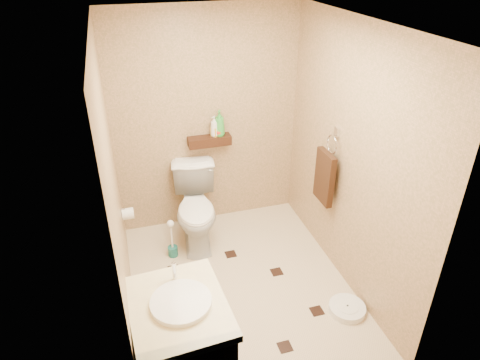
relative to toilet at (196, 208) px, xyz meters
name	(u,v)px	position (x,y,z in m)	size (l,w,h in m)	color
ground	(241,286)	(0.24, -0.83, -0.41)	(2.50, 2.50, 0.00)	beige
wall_back	(207,122)	(0.24, 0.42, 0.79)	(2.00, 0.04, 2.40)	tan
wall_front	(303,278)	(0.24, -2.08, 0.79)	(2.00, 0.04, 2.40)	tan
wall_left	(115,195)	(-0.76, -0.83, 0.79)	(0.04, 2.50, 2.40)	tan
wall_right	(350,161)	(1.24, -0.83, 0.79)	(0.04, 2.50, 2.40)	tan
ceiling	(241,23)	(0.24, -0.83, 1.99)	(2.00, 2.50, 0.02)	white
wall_shelf	(209,141)	(0.24, 0.34, 0.61)	(0.46, 0.14, 0.10)	#371D0F
floor_accents	(246,291)	(0.27, -0.91, -0.41)	(1.25, 1.37, 0.01)	black
toilet	(196,208)	(0.00, 0.00, 0.00)	(0.46, 0.81, 0.83)	white
vanity	(182,351)	(-0.46, -1.78, 0.05)	(0.65, 0.77, 1.04)	brown
bathroom_scale	(347,308)	(1.06, -1.40, -0.38)	(0.38, 0.38, 0.07)	white
toilet_brush	(172,244)	(-0.31, -0.19, -0.26)	(0.10, 0.10, 0.44)	#196763
towel_ring	(325,175)	(1.16, -0.58, 0.53)	(0.12, 0.30, 0.76)	silver
toilet_paper	(128,214)	(-0.70, -0.18, 0.19)	(0.12, 0.11, 0.12)	white
bottle_a	(214,126)	(0.30, 0.34, 0.77)	(0.09, 0.09, 0.22)	white
bottle_b	(215,129)	(0.30, 0.34, 0.73)	(0.07, 0.07, 0.15)	gold
bottle_c	(219,130)	(0.35, 0.34, 0.72)	(0.11, 0.11, 0.14)	red
bottle_d	(220,123)	(0.36, 0.34, 0.80)	(0.11, 0.11, 0.28)	green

